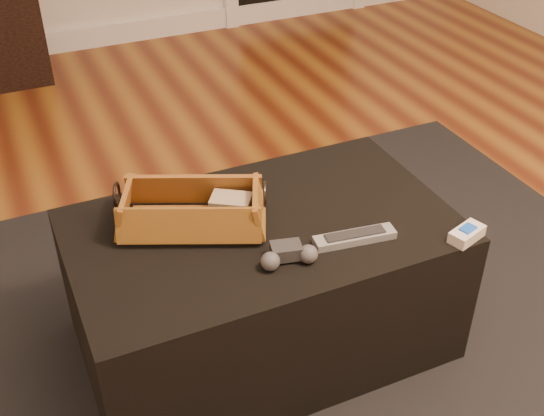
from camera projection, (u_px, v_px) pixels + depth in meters
name	position (u px, v px, depth m)	size (l,w,h in m)	color
floor	(305.00, 378.00, 1.91)	(5.00, 5.50, 0.01)	brown
baseboard	(93.00, 37.00, 3.93)	(5.00, 0.04, 0.12)	white
area_rug	(270.00, 352.00, 1.98)	(2.60, 2.00, 0.01)	black
ottoman	(262.00, 286.00, 1.89)	(1.00, 0.60, 0.42)	black
tv_remote	(185.00, 222.00, 1.75)	(0.20, 0.04, 0.02)	black
cloth_bundle	(231.00, 206.00, 1.77)	(0.10, 0.07, 0.06)	tan
wicker_basket	(192.00, 212.00, 1.75)	(0.42, 0.33, 0.13)	#9E5823
game_controller	(288.00, 255.00, 1.63)	(0.15, 0.09, 0.05)	#29292B
silver_remote	(355.00, 237.00, 1.71)	(0.22, 0.08, 0.02)	gray
cream_gadget	(467.00, 234.00, 1.71)	(0.11, 0.08, 0.04)	silver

